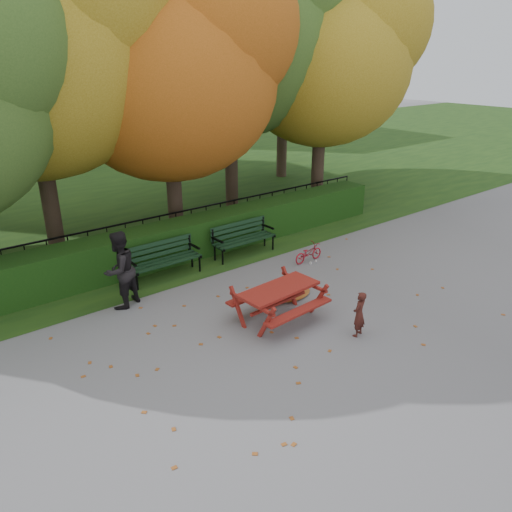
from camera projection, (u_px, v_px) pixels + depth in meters
ground at (307, 319)px, 10.32m from camera, size 90.00×90.00×0.00m
grass_strip at (70, 186)px, 20.47m from camera, size 90.00×90.00×0.00m
building_right at (104, 37)px, 32.94m from camera, size 9.00×6.00×12.00m
hedge at (192, 237)px, 13.40m from camera, size 13.00×0.90×1.00m
iron_fence at (177, 228)px, 13.96m from camera, size 14.00×0.04×1.02m
tree_b at (43, 39)px, 11.76m from camera, size 6.72×6.40×8.79m
tree_c at (182, 64)px, 13.29m from camera, size 6.30×6.00×8.00m
tree_d at (244, 22)px, 15.52m from camera, size 7.14×6.80×9.58m
tree_e at (335, 53)px, 16.32m from camera, size 6.09×5.80×8.16m
tree_g at (294, 45)px, 20.15m from camera, size 6.30×6.00×8.55m
bench_left at (163, 257)px, 12.06m from camera, size 1.80×0.57×0.88m
bench_right at (242, 236)px, 13.44m from camera, size 1.80×0.57×0.88m
picnic_table at (279, 295)px, 10.09m from camera, size 1.78×1.47×0.83m
leaf_pile at (288, 293)px, 11.33m from camera, size 1.35×1.15×0.08m
leaf_scatter at (297, 313)px, 10.54m from camera, size 9.00×5.70×0.01m
child at (359, 314)px, 9.56m from camera, size 0.39×0.31×0.93m
adult at (120, 270)px, 10.53m from camera, size 1.02×0.93×1.70m
bicycle at (308, 253)px, 13.06m from camera, size 0.93×0.34×0.48m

